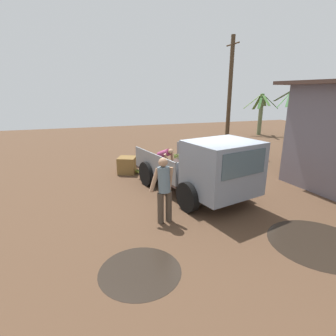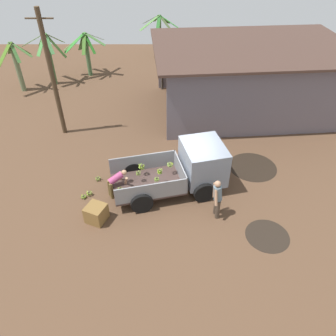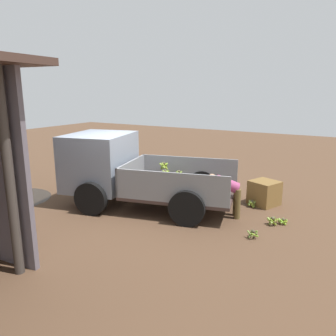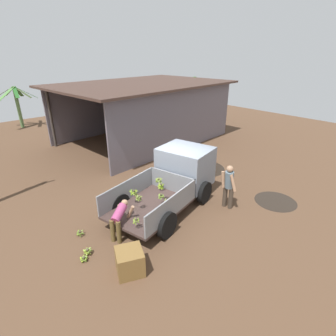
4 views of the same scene
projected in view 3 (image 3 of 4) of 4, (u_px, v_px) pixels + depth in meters
name	position (u px, v px, depth m)	size (l,w,h in m)	color
ground	(123.00, 208.00, 8.72)	(36.00, 36.00, 0.00)	brown
mud_patch_0	(109.00, 172.00, 12.60)	(1.55, 1.55, 0.01)	black
mud_patch_1	(12.00, 199.00, 9.42)	(2.13, 2.13, 0.01)	black
cargo_truck	(114.00, 167.00, 8.86)	(4.74, 2.91, 1.91)	#41302C
person_foreground_visitor	(129.00, 157.00, 10.70)	(0.41, 0.66, 1.67)	#44382D
person_worker_loading	(227.00, 190.00, 7.93)	(0.88, 0.70, 1.09)	brown
banana_bunch_on_ground_0	(273.00, 220.00, 7.56)	(0.26, 0.27, 0.20)	brown
banana_bunch_on_ground_1	(252.00, 203.00, 8.73)	(0.22, 0.23, 0.20)	brown
banana_bunch_on_ground_2	(253.00, 233.00, 6.89)	(0.26, 0.24, 0.19)	#4C4431
banana_bunch_on_ground_3	(283.00, 221.00, 7.62)	(0.22, 0.23, 0.15)	brown
wooden_crate_0	(264.00, 193.00, 8.89)	(0.67, 0.67, 0.66)	brown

